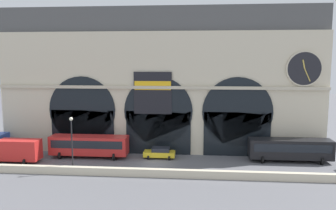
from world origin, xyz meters
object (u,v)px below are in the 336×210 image
Objects in this scene: bus_midwest at (89,145)px; bus_east at (290,149)px; box_truck_west at (13,150)px; car_center at (160,153)px; street_lamp_quayside at (72,137)px.

bus_east is at bearing 0.99° from bus_midwest.
box_truck_west is 19.91m from car_center.
bus_midwest is at bearing 18.22° from box_truck_west.
bus_east is (27.87, 0.48, 0.00)m from bus_midwest.
street_lamp_quayside is at bearing -145.81° from car_center.
box_truck_west reaches higher than car_center.
bus_east reaches higher than car_center.
car_center is 0.40× the size of bus_east.
box_truck_west is at bearing 161.19° from street_lamp_quayside.
car_center is (19.56, 3.57, -0.90)m from box_truck_west.
street_lamp_quayside is at bearing -18.81° from box_truck_west.
car_center is at bearing 2.51° from bus_midwest.
box_truck_west is at bearing -174.47° from bus_east.
box_truck_west reaches higher than bus_midwest.
bus_midwest is 2.50× the size of car_center.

